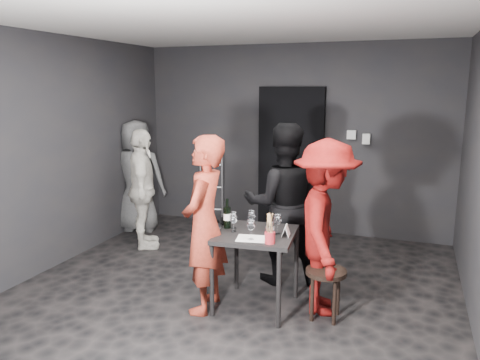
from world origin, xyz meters
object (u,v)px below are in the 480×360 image
at_px(woman_black, 283,191).
at_px(wine_bottle, 227,217).
at_px(man_maroon, 326,219).
at_px(bystander_grey, 137,171).
at_px(stool, 326,279).
at_px(tasting_table, 256,242).
at_px(breadstick_cup, 270,229).
at_px(bystander_cream, 142,186).
at_px(hand_truck, 211,212).
at_px(server_red, 204,214).

relative_size(woman_black, wine_bottle, 6.85).
xyz_separation_m(man_maroon, bystander_grey, (-3.03, 1.56, -0.01)).
relative_size(stool, wine_bottle, 1.61).
xyz_separation_m(tasting_table, breadstick_cup, (0.21, -0.25, 0.23)).
distance_m(man_maroon, bystander_grey, 3.41).
height_order(tasting_table, woman_black, woman_black).
relative_size(man_maroon, breadstick_cup, 6.21).
relative_size(stool, woman_black, 0.23).
xyz_separation_m(man_maroon, bystander_cream, (-2.56, 0.95, -0.08)).
height_order(wine_bottle, breadstick_cup, wine_bottle).
bearing_deg(bystander_cream, wine_bottle, -155.58).
height_order(man_maroon, bystander_grey, man_maroon).
bearing_deg(man_maroon, breadstick_cup, 123.21).
height_order(bystander_cream, wine_bottle, bystander_cream).
distance_m(stool, man_maroon, 0.55).
xyz_separation_m(man_maroon, wine_bottle, (-0.93, -0.12, -0.04)).
height_order(tasting_table, stool, tasting_table).
height_order(hand_truck, server_red, server_red).
distance_m(bystander_grey, breadstick_cup, 3.28).
xyz_separation_m(man_maroon, breadstick_cup, (-0.41, -0.41, -0.02)).
bearing_deg(hand_truck, server_red, -83.90).
bearing_deg(woman_black, server_red, 40.29).
bearing_deg(bystander_grey, stool, 137.31).
bearing_deg(bystander_grey, breadstick_cup, 129.51).
bearing_deg(breadstick_cup, bystander_grey, 143.02).
xyz_separation_m(hand_truck, server_red, (1.06, -2.52, 0.72)).
bearing_deg(man_maroon, stool, -174.74).
height_order(man_maroon, breadstick_cup, man_maroon).
bearing_deg(bystander_cream, man_maroon, -142.50).
bearing_deg(man_maroon, bystander_cream, 57.90).
bearing_deg(man_maroon, wine_bottle, 85.76).
bearing_deg(breadstick_cup, bystander_cream, 147.66).
relative_size(bystander_cream, wine_bottle, 5.64).
xyz_separation_m(stool, bystander_grey, (-3.08, 1.72, 0.51)).
bearing_deg(server_red, man_maroon, 103.93).
relative_size(hand_truck, woman_black, 0.59).
relative_size(bystander_grey, wine_bottle, 6.08).
bearing_deg(woman_black, bystander_cream, -32.29).
distance_m(server_red, woman_black, 1.05).
bearing_deg(bystander_grey, bystander_cream, 114.08).
relative_size(tasting_table, woman_black, 0.37).
distance_m(bystander_cream, bystander_grey, 0.77).
bearing_deg(tasting_table, wine_bottle, 172.23).
bearing_deg(hand_truck, bystander_grey, -163.73).
bearing_deg(stool, man_maroon, 107.07).
height_order(man_maroon, wine_bottle, man_maroon).
distance_m(hand_truck, tasting_table, 2.79).
distance_m(bystander_grey, wine_bottle, 2.69).
height_order(man_maroon, bystander_cream, man_maroon).
bearing_deg(bystander_cream, breadstick_cup, -154.56).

